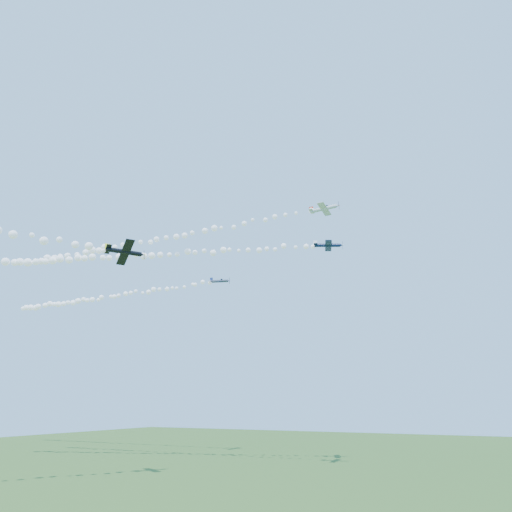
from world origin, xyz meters
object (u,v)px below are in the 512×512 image
at_px(plane_navy, 328,245).
at_px(plane_grey, 220,281).
at_px(plane_white, 324,209).
at_px(plane_black, 125,252).

bearing_deg(plane_navy, plane_grey, 149.44).
bearing_deg(plane_navy, plane_white, -93.84).
bearing_deg(plane_white, plane_grey, 150.24).
xyz_separation_m(plane_white, plane_black, (-31.57, -24.77, -12.91)).
bearing_deg(plane_black, plane_white, -17.04).
bearing_deg(plane_white, plane_black, -144.59).
xyz_separation_m(plane_navy, plane_grey, (-34.42, 7.79, -2.57)).
bearing_deg(plane_black, plane_grey, 42.18).
distance_m(plane_navy, plane_black, 46.90).
bearing_deg(plane_grey, plane_navy, -14.24).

